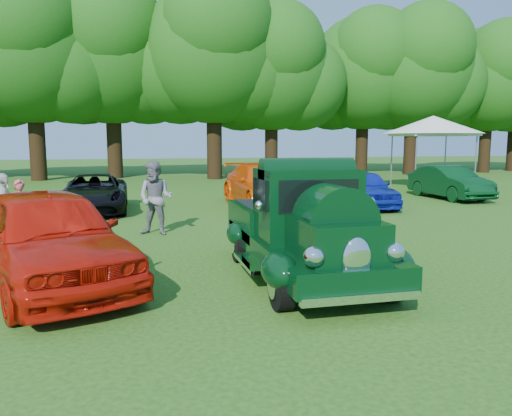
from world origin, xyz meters
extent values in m
plane|color=#234610|center=(0.00, 0.00, 0.00)|extent=(120.00, 120.00, 0.00)
cylinder|color=black|center=(-0.17, -2.05, 0.38)|extent=(0.23, 0.77, 0.77)
cylinder|color=black|center=(1.56, -2.05, 0.38)|extent=(0.23, 0.77, 0.77)
cylinder|color=black|center=(-0.17, 0.92, 0.38)|extent=(0.23, 0.77, 0.77)
cylinder|color=black|center=(1.56, 0.92, 0.38)|extent=(0.23, 0.77, 0.77)
cube|color=black|center=(0.70, -0.49, 0.54)|extent=(1.79, 4.68, 0.35)
cube|color=black|center=(0.70, -1.89, 0.96)|extent=(1.14, 1.51, 0.64)
cube|color=black|center=(0.70, -0.62, 1.31)|extent=(1.62, 1.20, 1.25)
cube|color=black|center=(0.70, -1.19, 1.53)|extent=(1.35, 0.06, 0.54)
cube|color=black|center=(0.70, 0.94, 0.83)|extent=(1.79, 2.13, 0.60)
cube|color=black|center=(0.70, 0.94, 1.12)|extent=(1.54, 1.87, 0.05)
ellipsoid|color=black|center=(-0.20, -2.05, 0.58)|extent=(0.52, 0.89, 0.52)
ellipsoid|color=black|center=(1.59, -2.05, 0.58)|extent=(0.52, 0.89, 0.52)
ellipsoid|color=black|center=(-0.23, 0.92, 0.57)|extent=(0.40, 0.75, 0.44)
ellipsoid|color=black|center=(1.62, 0.92, 0.57)|extent=(0.40, 0.75, 0.44)
ellipsoid|color=white|center=(0.70, -2.67, 0.83)|extent=(0.42, 0.13, 0.62)
sphere|color=white|center=(0.12, -2.60, 0.89)|extent=(0.29, 0.29, 0.29)
sphere|color=white|center=(1.28, -2.60, 0.89)|extent=(0.29, 0.29, 0.29)
cube|color=white|center=(0.70, -2.83, 0.35)|extent=(1.69, 0.11, 0.11)
cube|color=white|center=(0.70, 2.01, 0.42)|extent=(1.69, 0.11, 0.11)
imported|color=#B01307|center=(-3.59, 0.00, 0.83)|extent=(3.67, 5.25, 1.66)
imported|color=black|center=(-3.56, 8.96, 0.64)|extent=(2.17, 4.64, 1.28)
imported|color=#DC4807|center=(2.40, 8.91, 0.78)|extent=(2.46, 5.50, 1.57)
imported|color=#0D1C98|center=(5.89, 8.02, 0.68)|extent=(1.93, 4.11, 1.36)
imported|color=black|center=(10.54, 9.59, 0.69)|extent=(1.53, 4.19, 1.37)
imported|color=#BC4D50|center=(-4.89, 4.29, 0.74)|extent=(0.58, 0.42, 1.48)
imported|color=slate|center=(-1.68, 4.27, 0.95)|extent=(1.14, 1.04, 1.90)
imported|color=beige|center=(-5.26, 4.29, 0.82)|extent=(0.57, 1.02, 1.64)
cube|color=silver|center=(12.26, 13.63, 2.70)|extent=(3.68, 3.68, 0.13)
cone|color=silver|center=(12.26, 13.63, 3.19)|extent=(5.40, 5.40, 0.88)
cylinder|color=slate|center=(10.60, 12.34, 1.32)|extent=(0.07, 0.07, 2.64)
cylinder|color=slate|center=(10.96, 15.29, 1.32)|extent=(0.07, 0.07, 2.64)
cylinder|color=slate|center=(13.55, 11.98, 1.32)|extent=(0.07, 0.07, 2.64)
cylinder|color=slate|center=(13.91, 14.93, 1.32)|extent=(0.07, 0.07, 2.64)
cylinder|color=black|center=(-7.93, 23.94, 2.36)|extent=(0.94, 0.94, 4.71)
sphere|color=#15470F|center=(-7.93, 23.94, 7.73)|extent=(8.61, 8.61, 8.61)
cylinder|color=black|center=(-3.47, 24.95, 2.37)|extent=(0.95, 0.95, 4.75)
sphere|color=#15470F|center=(-3.47, 24.95, 7.79)|extent=(8.68, 8.68, 8.68)
cylinder|color=black|center=(2.68, 22.70, 2.37)|extent=(0.95, 0.95, 4.74)
sphere|color=#15470F|center=(2.68, 22.70, 7.78)|extent=(8.67, 8.67, 8.67)
cylinder|color=black|center=(6.53, 23.15, 2.10)|extent=(0.84, 0.84, 4.20)
sphere|color=#15470F|center=(6.53, 23.15, 6.89)|extent=(7.68, 7.68, 7.68)
cylinder|color=black|center=(13.80, 24.93, 2.19)|extent=(0.87, 0.87, 4.37)
sphere|color=#15470F|center=(13.80, 24.93, 7.17)|extent=(7.99, 7.99, 7.99)
cylinder|color=black|center=(16.96, 23.65, 2.23)|extent=(0.89, 0.89, 4.45)
sphere|color=#15470F|center=(16.96, 23.65, 7.30)|extent=(8.14, 8.14, 8.14)
cylinder|color=black|center=(23.64, 24.33, 2.11)|extent=(0.85, 0.85, 4.23)
sphere|color=#15470F|center=(23.64, 24.33, 6.93)|extent=(7.73, 7.73, 7.73)
camera|label=1|loc=(-2.13, -8.68, 2.42)|focal=35.00mm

